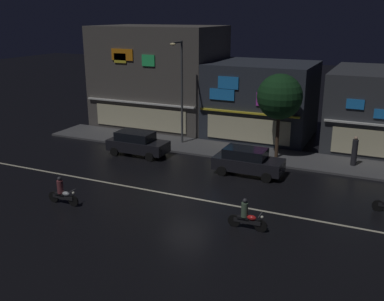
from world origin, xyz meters
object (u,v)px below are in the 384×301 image
object	(u,v)px
pedestrian_on_sidewalk	(354,152)
traffic_cone	(156,149)
streetlamp_west	(181,85)
parked_car_near_kerb	(137,143)
motorcycle_opposite_lane	(246,216)
motorcycle_lead	(62,193)
parked_car_trailing	(247,161)

from	to	relation	value
pedestrian_on_sidewalk	traffic_cone	bearing A→B (deg)	114.51
streetlamp_west	traffic_cone	xyz separation A→B (m)	(-0.75, -2.58, -4.33)
parked_car_near_kerb	traffic_cone	bearing A→B (deg)	44.65
streetlamp_west	motorcycle_opposite_lane	world-z (taller)	streetlamp_west
traffic_cone	motorcycle_opposite_lane	bearing A→B (deg)	-42.11
pedestrian_on_sidewalk	motorcycle_lead	bearing A→B (deg)	146.55
parked_car_near_kerb	motorcycle_opposite_lane	size ratio (longest dim) A/B	2.26
traffic_cone	parked_car_near_kerb	bearing A→B (deg)	-135.35
streetlamp_west	parked_car_trailing	world-z (taller)	streetlamp_west
parked_car_near_kerb	motorcycle_lead	world-z (taller)	parked_car_near_kerb
parked_car_near_kerb	motorcycle_lead	distance (m)	9.03
pedestrian_on_sidewalk	parked_car_near_kerb	world-z (taller)	pedestrian_on_sidewalk
motorcycle_lead	traffic_cone	bearing A→B (deg)	-89.59
pedestrian_on_sidewalk	parked_car_trailing	size ratio (longest dim) A/B	0.45
parked_car_near_kerb	parked_car_trailing	distance (m)	8.35
pedestrian_on_sidewalk	parked_car_trailing	bearing A→B (deg)	138.57
streetlamp_west	traffic_cone	distance (m)	5.10
motorcycle_lead	parked_car_near_kerb	bearing A→B (deg)	-83.47
parked_car_near_kerb	parked_car_trailing	xyz separation A→B (m)	(8.33, -0.60, 0.00)
parked_car_trailing	motorcycle_lead	bearing A→B (deg)	-131.73
pedestrian_on_sidewalk	motorcycle_lead	world-z (taller)	pedestrian_on_sidewalk
pedestrian_on_sidewalk	motorcycle_lead	size ratio (longest dim) A/B	1.02
parked_car_trailing	motorcycle_lead	size ratio (longest dim) A/B	2.26
pedestrian_on_sidewalk	traffic_cone	size ratio (longest dim) A/B	3.54
motorcycle_opposite_lane	streetlamp_west	bearing A→B (deg)	-46.79
parked_car_trailing	motorcycle_opposite_lane	world-z (taller)	parked_car_trailing
motorcycle_opposite_lane	traffic_cone	bearing A→B (deg)	-37.03
parked_car_trailing	motorcycle_opposite_lane	xyz separation A→B (m)	(2.21, -7.09, -0.24)
pedestrian_on_sidewalk	parked_car_near_kerb	distance (m)	14.68
streetlamp_west	parked_car_near_kerb	xyz separation A→B (m)	(-1.72, -3.54, -3.74)
parked_car_trailing	traffic_cone	world-z (taller)	parked_car_trailing
parked_car_near_kerb	parked_car_trailing	bearing A→B (deg)	-4.12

